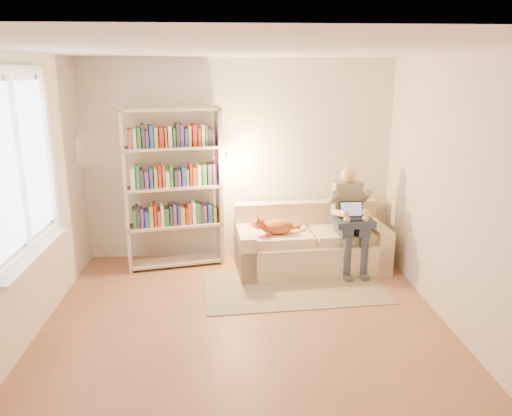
{
  "coord_description": "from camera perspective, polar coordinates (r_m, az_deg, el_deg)",
  "views": [
    {
      "loc": [
        -0.16,
        -4.2,
        2.43
      ],
      "look_at": [
        0.15,
        1.0,
        1.0
      ],
      "focal_mm": 35.0,
      "sensor_mm": 36.0,
      "label": 1
    }
  ],
  "objects": [
    {
      "name": "floor",
      "position": [
        4.85,
        -1.09,
        -14.67
      ],
      "size": [
        4.5,
        4.5,
        0.0
      ],
      "primitive_type": "plane",
      "color": "#8E5A40",
      "rests_on": "ground"
    },
    {
      "name": "ceiling",
      "position": [
        4.21,
        -1.27,
        17.69
      ],
      "size": [
        4.0,
        4.5,
        0.02
      ],
      "primitive_type": "cube",
      "color": "white",
      "rests_on": "wall_back"
    },
    {
      "name": "wall_left",
      "position": [
        4.72,
        -26.22,
        -0.09
      ],
      "size": [
        0.02,
        4.5,
        2.6
      ],
      "primitive_type": "cube",
      "color": "silver",
      "rests_on": "floor"
    },
    {
      "name": "wall_right",
      "position": [
        4.86,
        23.13,
        0.66
      ],
      "size": [
        0.02,
        4.5,
        2.6
      ],
      "primitive_type": "cube",
      "color": "silver",
      "rests_on": "floor"
    },
    {
      "name": "wall_back",
      "position": [
        6.55,
        -1.97,
        5.42
      ],
      "size": [
        4.0,
        0.02,
        2.6
      ],
      "primitive_type": "cube",
      "color": "silver",
      "rests_on": "floor"
    },
    {
      "name": "wall_front",
      "position": [
        2.26,
        1.19,
        -14.61
      ],
      "size": [
        4.0,
        0.02,
        2.6
      ],
      "primitive_type": "cube",
      "color": "silver",
      "rests_on": "floor"
    },
    {
      "name": "window",
      "position": [
        4.86,
        -24.87,
        1.4
      ],
      "size": [
        0.12,
        1.52,
        1.69
      ],
      "color": "white",
      "rests_on": "wall_left"
    },
    {
      "name": "sofa",
      "position": [
        6.4,
        6.2,
        -4.28
      ],
      "size": [
        1.92,
        0.98,
        0.79
      ],
      "rotation": [
        0.0,
        0.0,
        0.08
      ],
      "color": "beige",
      "rests_on": "floor"
    },
    {
      "name": "person",
      "position": [
        6.25,
        10.64,
        -0.63
      ],
      "size": [
        0.39,
        0.58,
        1.3
      ],
      "rotation": [
        0.0,
        0.0,
        0.08
      ],
      "color": "gray",
      "rests_on": "sofa"
    },
    {
      "name": "cat",
      "position": [
        6.1,
        2.43,
        -2.1
      ],
      "size": [
        0.61,
        0.25,
        0.22
      ],
      "rotation": [
        0.0,
        0.0,
        0.08
      ],
      "color": "orange",
      "rests_on": "sofa"
    },
    {
      "name": "blanket",
      "position": [
        6.15,
        10.42,
        -1.53
      ],
      "size": [
        0.5,
        0.42,
        0.08
      ],
      "primitive_type": "cube",
      "rotation": [
        0.0,
        0.0,
        0.08
      ],
      "color": "#273144",
      "rests_on": "person"
    },
    {
      "name": "laptop",
      "position": [
        6.14,
        10.43,
        -0.71
      ],
      "size": [
        0.31,
        0.28,
        0.24
      ],
      "rotation": [
        0.0,
        0.0,
        0.08
      ],
      "color": "black",
      "rests_on": "blanket"
    },
    {
      "name": "bookshelf",
      "position": [
        6.27,
        -9.43,
        3.09
      ],
      "size": [
        1.38,
        0.55,
        2.02
      ],
      "rotation": [
        0.0,
        0.0,
        0.21
      ],
      "color": "beige",
      "rests_on": "floor"
    },
    {
      "name": "rug",
      "position": [
        5.91,
        4.33,
        -8.89
      ],
      "size": [
        2.17,
        1.39,
        0.01
      ],
      "primitive_type": "cube",
      "rotation": [
        0.0,
        0.0,
        0.08
      ],
      "color": "gray",
      "rests_on": "floor"
    }
  ]
}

